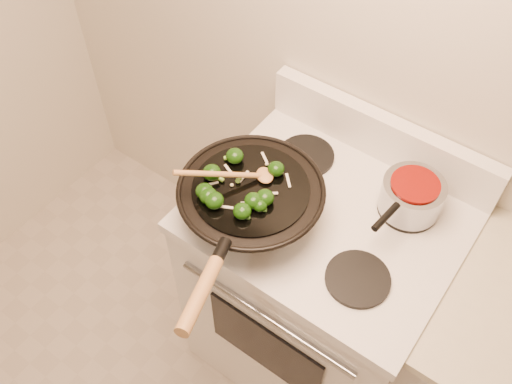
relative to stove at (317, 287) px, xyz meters
The scene contains 5 objects.
stove is the anchor object (origin of this frame).
wok 0.58m from the stove, 138.46° to the right, with size 0.42×0.68×0.20m.
stirfry 0.67m from the stove, 136.54° to the right, with size 0.23×0.26×0.05m.
wooden_spoon 0.68m from the stove, 144.27° to the right, with size 0.21×0.24×0.10m.
saucepan 0.57m from the stove, 38.91° to the left, with size 0.18×0.29×0.11m.
Camera 1 is at (0.13, 0.22, 2.28)m, focal length 40.00 mm.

